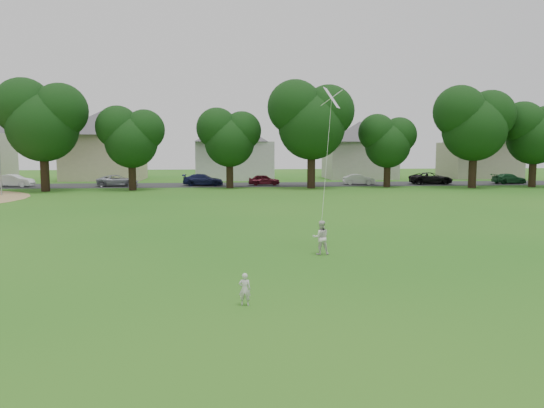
{
  "coord_description": "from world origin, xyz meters",
  "views": [
    {
      "loc": [
        -1.24,
        -14.99,
        4.18
      ],
      "look_at": [
        0.28,
        2.0,
        2.3
      ],
      "focal_mm": 35.0,
      "sensor_mm": 36.0,
      "label": 1
    }
  ],
  "objects": [
    {
      "name": "kite",
      "position": [
        2.7,
        5.36,
        3.5
      ],
      "size": [
        0.9,
        1.13,
        5.56
      ],
      "color": "white",
      "rests_on": "ground"
    },
    {
      "name": "parked_cars",
      "position": [
        1.48,
        41.0,
        0.61
      ],
      "size": [
        64.51,
        2.38,
        1.28
      ],
      "color": "black",
      "rests_on": "ground"
    },
    {
      "name": "toddler",
      "position": [
        -0.75,
        -1.42,
        0.44
      ],
      "size": [
        0.34,
        0.25,
        0.87
      ],
      "primitive_type": "imported",
      "rotation": [
        0.0,
        0.0,
        3.01
      ],
      "color": "silver",
      "rests_on": "ground"
    },
    {
      "name": "street",
      "position": [
        0.0,
        42.0,
        0.01
      ],
      "size": [
        90.0,
        7.0,
        0.01
      ],
      "primitive_type": "cube",
      "color": "#2D2D30",
      "rests_on": "ground"
    },
    {
      "name": "tree_row",
      "position": [
        1.59,
        35.96,
        6.42
      ],
      "size": [
        80.48,
        9.03,
        10.85
      ],
      "color": "black",
      "rests_on": "ground"
    },
    {
      "name": "house_row",
      "position": [
        -2.38,
        52.0,
        4.78
      ],
      "size": [
        76.76,
        13.64,
        10.39
      ],
      "color": "beige",
      "rests_on": "ground"
    },
    {
      "name": "ground",
      "position": [
        0.0,
        0.0,
        0.0
      ],
      "size": [
        160.0,
        160.0,
        0.0
      ],
      "primitive_type": "plane",
      "color": "#1F6316",
      "rests_on": "ground"
    },
    {
      "name": "older_boy",
      "position": [
        2.43,
        4.89,
        0.66
      ],
      "size": [
        0.65,
        0.5,
        1.32
      ],
      "primitive_type": "imported",
      "rotation": [
        0.0,
        0.0,
        3.13
      ],
      "color": "silver",
      "rests_on": "ground"
    }
  ]
}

